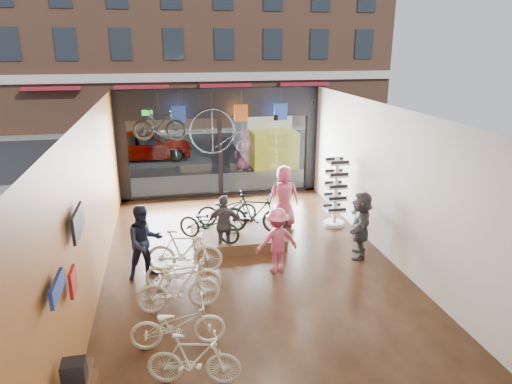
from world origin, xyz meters
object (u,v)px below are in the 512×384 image
object	(u,v)px
display_platform	(237,237)
display_bike_right	(227,209)
box_truck	(264,134)
floor_bike_4	(183,273)
customer_3	(277,241)
sunglasses_rack	(335,192)
penny_farthing	(222,132)
hung_bike	(159,124)
floor_bike_2	(178,324)
customer_2	(225,225)
display_bike_left	(209,224)
customer_5	(361,224)
customer_4	(284,196)
customer_1	(145,242)
floor_bike_5	(184,251)
street_car	(146,145)
floor_bike_1	(194,359)
floor_bike_3	(178,288)

from	to	relation	value
display_platform	display_bike_right	size ratio (longest dim) A/B	1.41
box_truck	display_bike_right	size ratio (longest dim) A/B	3.57
floor_bike_4	customer_3	size ratio (longest dim) A/B	1.06
box_truck	sunglasses_rack	world-z (taller)	box_truck
customer_3	penny_farthing	xyz separation A→B (m)	(-0.62, 4.89, 1.70)
hung_bike	display_bike_right	bearing A→B (deg)	-129.34
floor_bike_4	penny_farthing	size ratio (longest dim) A/B	0.92
floor_bike_2	customer_2	world-z (taller)	customer_2
display_platform	display_bike_left	distance (m)	1.09
sunglasses_rack	hung_bike	distance (m)	5.61
customer_5	customer_4	bearing A→B (deg)	-125.74
customer_1	customer_4	world-z (taller)	customer_4
customer_1	display_bike_right	bearing A→B (deg)	24.39
floor_bike_5	penny_farthing	distance (m)	5.14
street_car	floor_bike_1	xyz separation A→B (m)	(1.06, -15.53, -0.26)
floor_bike_2	floor_bike_5	xyz separation A→B (m)	(0.27, 2.81, 0.09)
display_bike_right	customer_5	distance (m)	3.77
box_truck	customer_2	bearing A→B (deg)	-108.20
floor_bike_3	customer_1	xyz separation A→B (m)	(-0.68, 1.58, 0.37)
floor_bike_3	customer_1	distance (m)	1.75
sunglasses_rack	display_bike_left	bearing A→B (deg)	-153.61
floor_bike_3	floor_bike_4	size ratio (longest dim) A/B	1.00
street_car	penny_farthing	size ratio (longest dim) A/B	2.27
display_bike_left	customer_2	world-z (taller)	customer_2
floor_bike_5	customer_5	xyz separation A→B (m)	(4.43, -0.01, 0.33)
street_car	floor_bike_4	size ratio (longest dim) A/B	2.47
customer_2	floor_bike_2	bearing A→B (deg)	83.04
hung_bike	box_truck	bearing A→B (deg)	-28.87
floor_bike_3	customer_1	size ratio (longest dim) A/B	0.96
hung_bike	sunglasses_rack	bearing A→B (deg)	-103.72
box_truck	floor_bike_3	size ratio (longest dim) A/B	3.58
sunglasses_rack	penny_farthing	size ratio (longest dim) A/B	1.12
customer_2	customer_5	bearing A→B (deg)	179.56
penny_farthing	floor_bike_1	bearing A→B (deg)	-100.82
customer_2	penny_farthing	bearing A→B (deg)	-83.60
box_truck	floor_bike_1	world-z (taller)	box_truck
street_car	sunglasses_rack	distance (m)	11.15
box_truck	display_bike_right	bearing A→B (deg)	-109.33
display_platform	customer_3	distance (m)	2.09
hung_bike	customer_5	bearing A→B (deg)	-122.74
display_bike_left	hung_bike	size ratio (longest dim) A/B	1.10
floor_bike_2	display_platform	bearing A→B (deg)	-21.33
floor_bike_5	customer_3	xyz separation A→B (m)	(2.16, -0.40, 0.26)
display_bike_left	customer_4	xyz separation A→B (m)	(2.36, 1.33, 0.16)
box_truck	floor_bike_4	size ratio (longest dim) A/B	3.59
sunglasses_rack	floor_bike_5	bearing A→B (deg)	-144.00
box_truck	customer_3	xyz separation A→B (m)	(-2.16, -11.08, -0.40)
hung_bike	customer_2	bearing A→B (deg)	-147.92
customer_2	sunglasses_rack	xyz separation A→B (m)	(3.48, 1.28, 0.24)
floor_bike_5	street_car	bearing A→B (deg)	16.59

